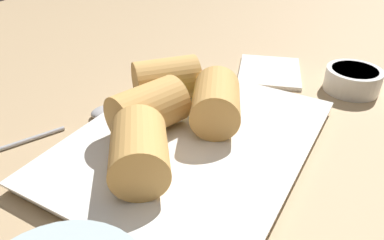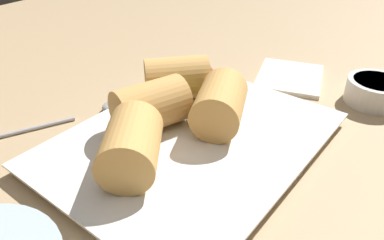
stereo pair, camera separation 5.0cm
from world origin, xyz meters
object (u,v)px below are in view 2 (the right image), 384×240
dipping_bowl_near (376,90)px  napkin (290,77)px  spoon (99,110)px  serving_plate (192,142)px

dipping_bowl_near → napkin: bearing=-88.2°
spoon → napkin: (-24.83, 14.85, -0.25)cm
serving_plate → dipping_bowl_near: bearing=151.0°
serving_plate → dipping_bowl_near: dipping_bowl_near is taller
napkin → serving_plate: bearing=-2.1°
serving_plate → dipping_bowl_near: size_ratio=4.06×
serving_plate → dipping_bowl_near: 26.88cm
spoon → napkin: bearing=149.1°
serving_plate → napkin: 23.15cm
serving_plate → napkin: serving_plate is taller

